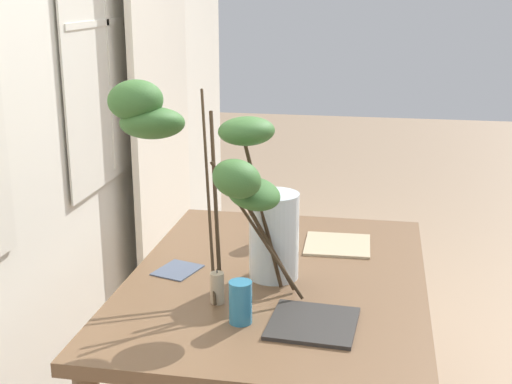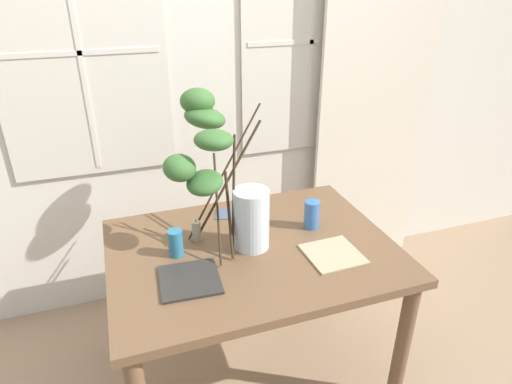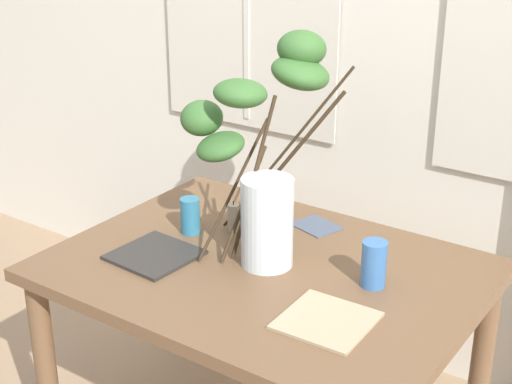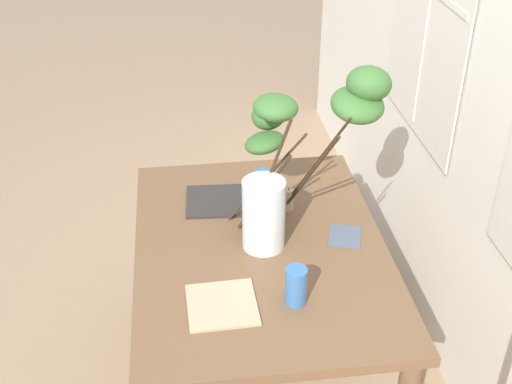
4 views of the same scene
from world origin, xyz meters
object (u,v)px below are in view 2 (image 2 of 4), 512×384
vase_with_branches (222,170)px  drinking_glass_blue_left (176,243)px  dining_table (252,265)px  drinking_glass_blue_right (312,214)px  plate_square_right (333,254)px  pillar_candle (196,231)px  plate_square_left (190,280)px

vase_with_branches → drinking_glass_blue_left: vase_with_branches is taller
dining_table → drinking_glass_blue_left: bearing=171.3°
dining_table → vase_with_branches: size_ratio=1.96×
drinking_glass_blue_right → plate_square_right: bearing=-92.7°
dining_table → drinking_glass_blue_right: size_ratio=9.12×
pillar_candle → plate_square_left: bearing=-107.4°
drinking_glass_blue_right → plate_square_left: size_ratio=0.59×
plate_square_left → drinking_glass_blue_right: bearing=19.2°
plate_square_left → drinking_glass_blue_left: bearing=95.2°
vase_with_branches → drinking_glass_blue_right: size_ratio=4.64×
drinking_glass_blue_left → plate_square_right: (0.64, -0.22, -0.06)m
drinking_glass_blue_right → pillar_candle: drinking_glass_blue_right is taller
dining_table → plate_square_left: bearing=-154.7°
vase_with_branches → drinking_glass_blue_left: (-0.24, -0.09, -0.27)m
plate_square_left → pillar_candle: pillar_candle is taller
drinking_glass_blue_left → drinking_glass_blue_right: drinking_glass_blue_right is taller
plate_square_left → pillar_candle: (0.09, 0.29, 0.04)m
drinking_glass_blue_right → pillar_candle: size_ratio=1.30×
plate_square_left → plate_square_right: size_ratio=1.02×
pillar_candle → plate_square_right: bearing=-30.5°
drinking_glass_blue_left → pillar_candle: drinking_glass_blue_left is taller
dining_table → plate_square_right: bearing=-28.8°
dining_table → vase_with_branches: (-0.09, 0.14, 0.43)m
pillar_candle → vase_with_branches: bearing=-1.4°
plate_square_right → drinking_glass_blue_right: bearing=87.3°
dining_table → plate_square_left: plate_square_left is taller
vase_with_branches → plate_square_left: (-0.22, -0.29, -0.32)m
dining_table → drinking_glass_blue_right: 0.37m
dining_table → pillar_candle: size_ratio=11.89×
vase_with_branches → plate_square_right: bearing=-37.6°
drinking_glass_blue_right → drinking_glass_blue_left: bearing=-178.0°
vase_with_branches → plate_square_right: (0.40, -0.31, -0.33)m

